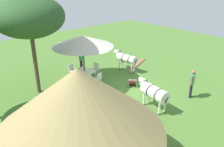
{
  "coord_description": "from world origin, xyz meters",
  "views": [
    {
      "loc": [
        -9.16,
        9.2,
        6.75
      ],
      "look_at": [
        1.11,
        0.39,
        1.0
      ],
      "focal_mm": 37.26,
      "sensor_mm": 36.0,
      "label": 1
    }
  ],
  "objects_px": {
    "patio_dining_table": "(84,72)",
    "striped_lounge_chair": "(132,82)",
    "patio_chair_near_hut": "(98,78)",
    "shade_umbrella": "(83,41)",
    "standing_watcher": "(192,81)",
    "patio_chair_west_end": "(74,80)",
    "zebra_nearest_camera": "(154,93)",
    "acacia_tree_left_background": "(29,17)",
    "thatched_hut": "(80,119)",
    "patio_chair_near_lawn": "(72,69)",
    "zebra_by_umbrella": "(97,89)",
    "zebra_toward_hut": "(126,59)",
    "guest_beside_umbrella": "(81,58)",
    "patio_chair_east_end": "(95,68)"
  },
  "relations": [
    {
      "from": "thatched_hut",
      "to": "patio_chair_near_lawn",
      "type": "relative_size",
      "value": 6.38
    },
    {
      "from": "thatched_hut",
      "to": "patio_chair_near_hut",
      "type": "xyz_separation_m",
      "value": [
        5.5,
        -4.94,
        -1.82
      ]
    },
    {
      "from": "patio_dining_table",
      "to": "thatched_hut",
      "type": "bearing_deg",
      "value": 145.09
    },
    {
      "from": "patio_chair_east_end",
      "to": "striped_lounge_chair",
      "type": "relative_size",
      "value": 0.94
    },
    {
      "from": "guest_beside_umbrella",
      "to": "zebra_toward_hut",
      "type": "distance_m",
      "value": 3.42
    },
    {
      "from": "patio_chair_east_end",
      "to": "patio_chair_near_lawn",
      "type": "bearing_deg",
      "value": 42.56
    },
    {
      "from": "zebra_toward_hut",
      "to": "patio_chair_near_lawn",
      "type": "bearing_deg",
      "value": 145.71
    },
    {
      "from": "patio_dining_table",
      "to": "patio_chair_east_end",
      "type": "distance_m",
      "value": 1.25
    },
    {
      "from": "zebra_nearest_camera",
      "to": "patio_chair_west_end",
      "type": "bearing_deg",
      "value": 118.04
    },
    {
      "from": "patio_chair_near_lawn",
      "to": "guest_beside_umbrella",
      "type": "distance_m",
      "value": 1.33
    },
    {
      "from": "striped_lounge_chair",
      "to": "zebra_nearest_camera",
      "type": "height_order",
      "value": "zebra_nearest_camera"
    },
    {
      "from": "patio_dining_table",
      "to": "standing_watcher",
      "type": "bearing_deg",
      "value": -150.55
    },
    {
      "from": "thatched_hut",
      "to": "patio_chair_west_end",
      "type": "bearing_deg",
      "value": -29.41
    },
    {
      "from": "patio_chair_near_hut",
      "to": "patio_chair_near_lawn",
      "type": "distance_m",
      "value": 2.48
    },
    {
      "from": "patio_dining_table",
      "to": "striped_lounge_chair",
      "type": "distance_m",
      "value": 3.34
    },
    {
      "from": "patio_dining_table",
      "to": "patio_chair_east_end",
      "type": "xyz_separation_m",
      "value": [
        0.35,
        -1.19,
        -0.14
      ]
    },
    {
      "from": "patio_chair_near_hut",
      "to": "shade_umbrella",
      "type": "bearing_deg",
      "value": 90.0
    },
    {
      "from": "patio_dining_table",
      "to": "patio_chair_near_lawn",
      "type": "distance_m",
      "value": 1.25
    },
    {
      "from": "striped_lounge_chair",
      "to": "shade_umbrella",
      "type": "bearing_deg",
      "value": 168.42
    },
    {
      "from": "thatched_hut",
      "to": "patio_chair_east_end",
      "type": "xyz_separation_m",
      "value": [
        7.07,
        -5.88,
        -1.82
      ]
    },
    {
      "from": "patio_chair_near_hut",
      "to": "acacia_tree_left_background",
      "type": "bearing_deg",
      "value": 142.2
    },
    {
      "from": "patio_chair_east_end",
      "to": "guest_beside_umbrella",
      "type": "relative_size",
      "value": 0.52
    },
    {
      "from": "patio_chair_west_end",
      "to": "acacia_tree_left_background",
      "type": "height_order",
      "value": "acacia_tree_left_background"
    },
    {
      "from": "standing_watcher",
      "to": "acacia_tree_left_background",
      "type": "height_order",
      "value": "acacia_tree_left_background"
    },
    {
      "from": "shade_umbrella",
      "to": "patio_chair_west_end",
      "type": "xyz_separation_m",
      "value": [
        -0.45,
        1.16,
        -2.29
      ]
    },
    {
      "from": "patio_chair_near_lawn",
      "to": "standing_watcher",
      "type": "relative_size",
      "value": 0.51
    },
    {
      "from": "thatched_hut",
      "to": "patio_chair_near_hut",
      "type": "bearing_deg",
      "value": -41.89
    },
    {
      "from": "patio_chair_east_end",
      "to": "zebra_by_umbrella",
      "type": "xyz_separation_m",
      "value": [
        -3.63,
        2.62,
        0.53
      ]
    },
    {
      "from": "patio_chair_near_hut",
      "to": "standing_watcher",
      "type": "bearing_deg",
      "value": -68.18
    },
    {
      "from": "thatched_hut",
      "to": "patio_chair_west_end",
      "type": "distance_m",
      "value": 7.42
    },
    {
      "from": "shade_umbrella",
      "to": "acacia_tree_left_background",
      "type": "distance_m",
      "value": 3.65
    },
    {
      "from": "shade_umbrella",
      "to": "striped_lounge_chair",
      "type": "bearing_deg",
      "value": -143.94
    },
    {
      "from": "striped_lounge_chair",
      "to": "zebra_toward_hut",
      "type": "distance_m",
      "value": 2.7
    },
    {
      "from": "patio_dining_table",
      "to": "striped_lounge_chair",
      "type": "height_order",
      "value": "patio_dining_table"
    },
    {
      "from": "shade_umbrella",
      "to": "patio_chair_near_lawn",
      "type": "relative_size",
      "value": 4.45
    },
    {
      "from": "shade_umbrella",
      "to": "patio_chair_near_lawn",
      "type": "xyz_separation_m",
      "value": [
        1.22,
        0.24,
        -2.29
      ]
    },
    {
      "from": "patio_chair_near_hut",
      "to": "standing_watcher",
      "type": "xyz_separation_m",
      "value": [
        -4.86,
        -3.18,
        0.53
      ]
    },
    {
      "from": "zebra_toward_hut",
      "to": "acacia_tree_left_background",
      "type": "height_order",
      "value": "acacia_tree_left_background"
    },
    {
      "from": "patio_dining_table",
      "to": "guest_beside_umbrella",
      "type": "xyz_separation_m",
      "value": [
        1.72,
        -0.88,
        0.37
      ]
    },
    {
      "from": "zebra_nearest_camera",
      "to": "zebra_by_umbrella",
      "type": "bearing_deg",
      "value": 142.51
    },
    {
      "from": "patio_dining_table",
      "to": "guest_beside_umbrella",
      "type": "distance_m",
      "value": 1.96
    },
    {
      "from": "zebra_toward_hut",
      "to": "thatched_hut",
      "type": "bearing_deg",
      "value": -151.53
    },
    {
      "from": "patio_chair_west_end",
      "to": "zebra_nearest_camera",
      "type": "bearing_deg",
      "value": -0.07
    },
    {
      "from": "patio_chair_west_end",
      "to": "zebra_toward_hut",
      "type": "distance_m",
      "value": 4.62
    },
    {
      "from": "thatched_hut",
      "to": "patio_chair_near_lawn",
      "type": "distance_m",
      "value": 9.28
    },
    {
      "from": "patio_chair_east_end",
      "to": "zebra_by_umbrella",
      "type": "bearing_deg",
      "value": 127.99
    },
    {
      "from": "zebra_nearest_camera",
      "to": "acacia_tree_left_background",
      "type": "height_order",
      "value": "acacia_tree_left_background"
    },
    {
      "from": "patio_chair_west_end",
      "to": "patio_chair_near_lawn",
      "type": "xyz_separation_m",
      "value": [
        1.67,
        -0.91,
        0.0
      ]
    },
    {
      "from": "thatched_hut",
      "to": "zebra_by_umbrella",
      "type": "bearing_deg",
      "value": -43.55
    },
    {
      "from": "zebra_by_umbrella",
      "to": "standing_watcher",
      "type": "bearing_deg",
      "value": -17.18
    }
  ]
}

